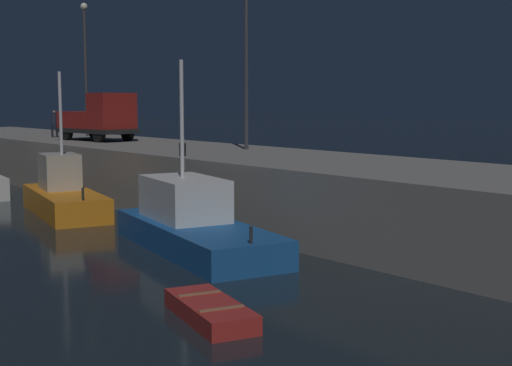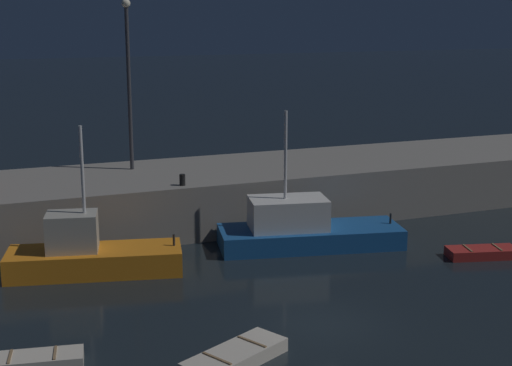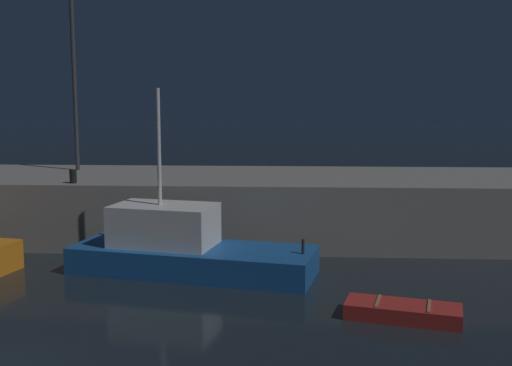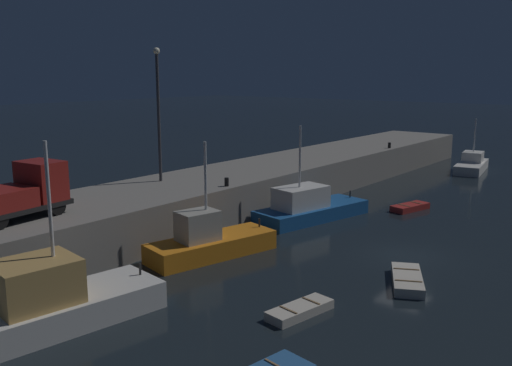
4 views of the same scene
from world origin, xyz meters
name	(u,v)px [view 1 (image 1 of 4)]	position (x,y,z in m)	size (l,w,h in m)	color
pier_quay	(266,187)	(0.00, 14.37, 1.36)	(74.56, 7.45, 2.72)	gray
fishing_trawler_red	(64,195)	(-6.69, 8.28, 0.82)	(7.55, 3.91, 6.26)	orange
fishing_boat_orange	(193,224)	(3.15, 8.33, 0.86)	(8.86, 4.51, 6.41)	#195193
dinghy_orange_near	(210,311)	(9.97, 4.02, 0.22)	(3.32, 1.93, 0.47)	#B22823
lamp_post_west	(85,59)	(-19.02, 15.77, 7.54)	(0.44, 0.44, 8.29)	#38383D
lamp_post_east	(246,41)	(-3.20, 15.89, 7.72)	(0.44, 0.44, 8.63)	#38383D
utility_truck	(100,119)	(-13.95, 13.97, 3.97)	(5.26, 2.80, 2.68)	black
dockworker	(54,122)	(-19.07, 13.60, 3.66)	(0.31, 0.44, 1.65)	black
bollard_central	(183,150)	(-1.78, 11.31, 2.99)	(0.28, 0.28, 0.54)	black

